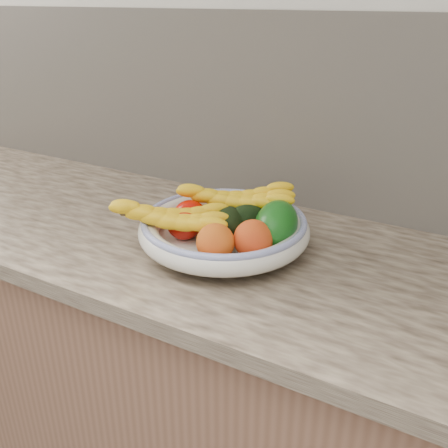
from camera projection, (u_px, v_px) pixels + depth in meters
kitchen_counter at (229, 386)px, 1.36m from camera, size 2.44×0.66×1.40m
fruit_bowl at (224, 229)px, 1.14m from camera, size 0.39×0.39×0.08m
clementine_back_left at (238, 209)px, 1.23m from camera, size 0.06×0.06×0.05m
clementine_back_right at (261, 212)px, 1.21m from camera, size 0.06×0.06×0.05m
clementine_back_mid at (232, 217)px, 1.18m from camera, size 0.05×0.05×0.04m
tomato_left at (190, 215)px, 1.17m from camera, size 0.09×0.09×0.07m
tomato_near_left at (184, 224)px, 1.13m from camera, size 0.09×0.09×0.07m
avocado_center at (229, 224)px, 1.12m from camera, size 0.12×0.13×0.07m
avocado_right at (246, 221)px, 1.14m from camera, size 0.12×0.13×0.07m
green_mango at (276, 224)px, 1.09m from camera, size 0.15×0.17×0.13m
peach_front at (215, 243)px, 1.03m from camera, size 0.09×0.09×0.08m
peach_right at (253, 239)px, 1.04m from camera, size 0.10×0.10×0.08m
banana_bunch_back at (235, 202)px, 1.18m from camera, size 0.31×0.22×0.08m
banana_bunch_front at (170, 220)px, 1.10m from camera, size 0.30×0.22×0.08m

